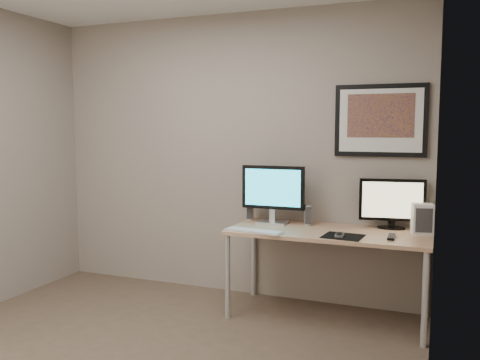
{
  "coord_description": "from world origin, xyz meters",
  "views": [
    {
      "loc": [
        1.82,
        -2.69,
        1.57
      ],
      "look_at": [
        0.33,
        1.1,
        1.14
      ],
      "focal_mm": 38.0,
      "sensor_mm": 36.0,
      "label": 1
    }
  ],
  "objects_px": {
    "desk": "(328,238)",
    "framed_art": "(380,120)",
    "monitor_tv": "(392,202)",
    "keyboard": "(254,231)",
    "monitor_large": "(273,192)",
    "speaker_right": "(308,215)",
    "fan_unit": "(422,219)",
    "speaker_left": "(250,211)"
  },
  "relations": [
    {
      "from": "desk",
      "to": "speaker_right",
      "type": "relative_size",
      "value": 9.02
    },
    {
      "from": "framed_art",
      "to": "fan_unit",
      "type": "relative_size",
      "value": 3.11
    },
    {
      "from": "framed_art",
      "to": "monitor_large",
      "type": "xyz_separation_m",
      "value": [
        -0.86,
        -0.21,
        -0.61
      ]
    },
    {
      "from": "desk",
      "to": "speaker_right",
      "type": "distance_m",
      "value": 0.31
    },
    {
      "from": "fan_unit",
      "to": "monitor_tv",
      "type": "bearing_deg",
      "value": 138.17
    },
    {
      "from": "desk",
      "to": "keyboard",
      "type": "relative_size",
      "value": 3.3
    },
    {
      "from": "desk",
      "to": "fan_unit",
      "type": "height_order",
      "value": "fan_unit"
    },
    {
      "from": "keyboard",
      "to": "fan_unit",
      "type": "bearing_deg",
      "value": 25.36
    },
    {
      "from": "framed_art",
      "to": "speaker_left",
      "type": "relative_size",
      "value": 4.47
    },
    {
      "from": "desk",
      "to": "speaker_left",
      "type": "xyz_separation_m",
      "value": [
        -0.76,
        0.21,
        0.15
      ]
    },
    {
      "from": "desk",
      "to": "keyboard",
      "type": "height_order",
      "value": "keyboard"
    },
    {
      "from": "speaker_right",
      "to": "keyboard",
      "type": "relative_size",
      "value": 0.37
    },
    {
      "from": "speaker_right",
      "to": "speaker_left",
      "type": "bearing_deg",
      "value": 155.93
    },
    {
      "from": "desk",
      "to": "monitor_large",
      "type": "bearing_deg",
      "value": 166.97
    },
    {
      "from": "keyboard",
      "to": "monitor_tv",
      "type": "bearing_deg",
      "value": 35.38
    },
    {
      "from": "framed_art",
      "to": "monitor_large",
      "type": "height_order",
      "value": "framed_art"
    },
    {
      "from": "desk",
      "to": "framed_art",
      "type": "distance_m",
      "value": 1.07
    },
    {
      "from": "desk",
      "to": "monitor_tv",
      "type": "xyz_separation_m",
      "value": [
        0.47,
        0.26,
        0.29
      ]
    },
    {
      "from": "framed_art",
      "to": "speaker_right",
      "type": "distance_m",
      "value": 0.99
    },
    {
      "from": "monitor_large",
      "to": "keyboard",
      "type": "distance_m",
      "value": 0.48
    },
    {
      "from": "monitor_tv",
      "to": "keyboard",
      "type": "height_order",
      "value": "monitor_tv"
    },
    {
      "from": "framed_art",
      "to": "fan_unit",
      "type": "xyz_separation_m",
      "value": [
        0.36,
        -0.21,
        -0.77
      ]
    },
    {
      "from": "monitor_large",
      "to": "desk",
      "type": "bearing_deg",
      "value": -13.88
    },
    {
      "from": "monitor_tv",
      "to": "desk",
      "type": "bearing_deg",
      "value": -160.2
    },
    {
      "from": "framed_art",
      "to": "speaker_left",
      "type": "height_order",
      "value": "framed_art"
    },
    {
      "from": "framed_art",
      "to": "fan_unit",
      "type": "bearing_deg",
      "value": -29.82
    },
    {
      "from": "monitor_tv",
      "to": "keyboard",
      "type": "bearing_deg",
      "value": -161.31
    },
    {
      "from": "speaker_right",
      "to": "fan_unit",
      "type": "relative_size",
      "value": 0.74
    },
    {
      "from": "speaker_left",
      "to": "fan_unit",
      "type": "bearing_deg",
      "value": -12.56
    },
    {
      "from": "speaker_right",
      "to": "monitor_tv",
      "type": "bearing_deg",
      "value": -10.97
    },
    {
      "from": "desk",
      "to": "keyboard",
      "type": "xyz_separation_m",
      "value": [
        -0.55,
        -0.28,
        0.07
      ]
    },
    {
      "from": "monitor_large",
      "to": "speaker_left",
      "type": "relative_size",
      "value": 3.3
    },
    {
      "from": "framed_art",
      "to": "monitor_tv",
      "type": "bearing_deg",
      "value": -32.2
    },
    {
      "from": "framed_art",
      "to": "fan_unit",
      "type": "distance_m",
      "value": 0.88
    },
    {
      "from": "monitor_large",
      "to": "fan_unit",
      "type": "height_order",
      "value": "monitor_large"
    },
    {
      "from": "speaker_right",
      "to": "keyboard",
      "type": "height_order",
      "value": "speaker_right"
    },
    {
      "from": "framed_art",
      "to": "keyboard",
      "type": "height_order",
      "value": "framed_art"
    },
    {
      "from": "desk",
      "to": "framed_art",
      "type": "bearing_deg",
      "value": 43.46
    },
    {
      "from": "speaker_right",
      "to": "desk",
      "type": "bearing_deg",
      "value": -56.27
    },
    {
      "from": "monitor_tv",
      "to": "fan_unit",
      "type": "xyz_separation_m",
      "value": [
        0.24,
        -0.13,
        -0.1
      ]
    },
    {
      "from": "monitor_large",
      "to": "keyboard",
      "type": "height_order",
      "value": "monitor_large"
    },
    {
      "from": "monitor_tv",
      "to": "fan_unit",
      "type": "distance_m",
      "value": 0.29
    }
  ]
}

